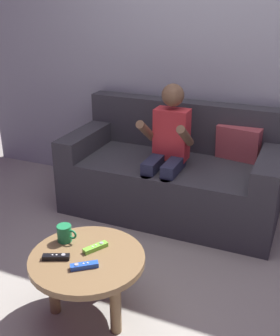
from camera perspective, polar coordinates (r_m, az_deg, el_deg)
ground_plane at (r=2.56m, az=1.82°, el=-16.99°), size 9.28×9.28×0.00m
wall_back at (r=3.39m, az=11.52°, el=15.81°), size 4.64×0.05×2.50m
couch at (r=3.33m, az=4.73°, el=-0.89°), size 1.67×0.80×0.84m
person_seated_on_couch at (r=3.06m, az=3.77°, el=2.86°), size 0.36×0.44×1.05m
coffee_table at (r=2.26m, az=-7.19°, el=-13.19°), size 0.61×0.61×0.38m
game_remote_lime_near_edge at (r=2.26m, az=-6.15°, el=-10.85°), size 0.10×0.14×0.03m
game_remote_blue_center at (r=2.14m, az=-7.70°, el=-13.21°), size 0.13×0.11×0.03m
game_remote_black_far_corner at (r=2.22m, az=-11.50°, el=-11.94°), size 0.14×0.09×0.03m
coffee_mug at (r=2.34m, az=-10.33°, el=-8.86°), size 0.12×0.08×0.09m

